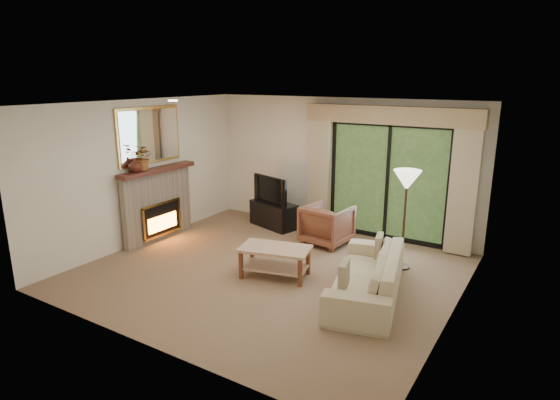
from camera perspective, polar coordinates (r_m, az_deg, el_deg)
The scene contains 22 objects.
floor at distance 7.48m, azimuth -1.23°, elevation -8.68°, with size 5.50×5.50×0.00m, color #866A4F.
ceiling at distance 6.86m, azimuth -1.35°, elevation 11.63°, with size 5.50×5.50×0.00m, color silver.
wall_back at distance 9.20m, azimuth 7.28°, elevation 4.20°, with size 5.00×5.00×0.00m, color white.
wall_front at distance 5.23m, azimuth -16.48°, elevation -4.58°, with size 5.00×5.00×0.00m, color white.
wall_left at distance 8.83m, azimuth -16.42°, elevation 3.26°, with size 5.00×5.00×0.00m, color white.
wall_right at distance 6.06m, azimuth 21.06°, elevation -2.33°, with size 5.00×5.00×0.00m, color white.
fireplace at distance 9.01m, azimuth -14.69°, elevation -0.41°, with size 0.24×1.70×1.37m, color gray, non-canonical shape.
mirror at distance 8.84m, azimuth -15.61°, elevation 7.60°, with size 0.07×1.45×1.02m, color gold, non-canonical shape.
sliding_door at distance 8.84m, azimuth 12.99°, elevation 2.16°, with size 2.26×0.10×2.16m, color black, non-canonical shape.
curtain_left at distance 9.23m, azimuth 4.87°, elevation 3.66°, with size 0.45×0.18×2.35m, color tan.
curtain_right at distance 8.39m, azimuth 21.51°, elevation 1.52°, with size 0.45×0.18×2.35m, color tan.
cornice at distance 8.57m, azimuth 13.27°, elevation 10.03°, with size 3.20×0.24×0.32m, color tan.
media_console at distance 9.53m, azimuth -0.76°, elevation -1.79°, with size 1.02×0.46×0.51m, color black.
tv at distance 9.39m, azimuth -0.77°, elevation 1.32°, with size 0.96×0.12×0.55m, color black.
armchair at distance 8.58m, azimuth 5.74°, elevation -2.98°, with size 0.78×0.81×0.73m, color brown.
sofa at distance 6.69m, azimuth 10.58°, elevation -8.91°, with size 2.18×0.85×0.64m, color #BFB088.
pillow_near at distance 6.10m, azimuth 7.81°, elevation -9.03°, with size 0.09×0.35×0.35m, color brown.
pillow_far at distance 7.18m, azimuth 11.97°, elevation -5.47°, with size 0.09×0.34×0.34m, color brown.
coffee_table at distance 7.21m, azimuth -0.62°, elevation -7.55°, with size 1.05×0.58×0.47m, color tan, non-canonical shape.
floor_lamp at distance 7.60m, azimuth 14.91°, elevation -2.38°, with size 0.43×0.43×1.60m, color #F2E0C7, non-canonical shape.
vase at distance 8.51m, azimuth -17.27°, elevation 4.09°, with size 0.23×0.23×0.24m, color #492016.
branches at distance 8.62m, azimuth -16.39°, elevation 5.00°, with size 0.41×0.36×0.46m, color #965928.
Camera 1 is at (3.76, -5.73, 2.99)m, focal length 30.00 mm.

